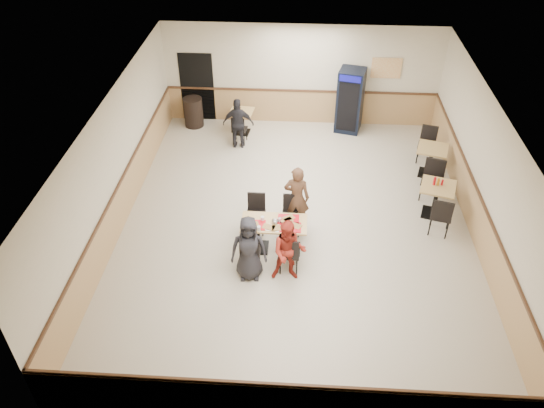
# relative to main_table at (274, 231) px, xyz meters

# --- Properties ---
(ground) EXTENTS (10.00, 10.00, 0.00)m
(ground) POSITION_rel_main_table_xyz_m (0.45, 0.88, -0.50)
(ground) COLOR beige
(ground) RESTS_ON ground
(room_shell) EXTENTS (10.00, 10.00, 10.00)m
(room_shell) POSITION_rel_main_table_xyz_m (2.23, 3.42, 0.08)
(room_shell) COLOR silver
(room_shell) RESTS_ON ground
(main_table) EXTENTS (1.40, 0.71, 0.75)m
(main_table) POSITION_rel_main_table_xyz_m (0.00, 0.00, 0.00)
(main_table) COLOR black
(main_table) RESTS_ON ground
(main_chairs) EXTENTS (1.25, 1.64, 0.95)m
(main_chairs) POSITION_rel_main_table_xyz_m (-0.05, 0.00, -0.02)
(main_chairs) COLOR black
(main_chairs) RESTS_ON ground
(diner_woman_left) EXTENTS (0.76, 0.53, 1.49)m
(diner_woman_left) POSITION_rel_main_table_xyz_m (-0.45, -0.84, 0.25)
(diner_woman_left) COLOR black
(diner_woman_left) RESTS_ON ground
(diner_woman_right) EXTENTS (0.71, 0.57, 1.43)m
(diner_woman_right) POSITION_rel_main_table_xyz_m (0.34, -0.85, 0.22)
(diner_woman_right) COLOR maroon
(diner_woman_right) RESTS_ON ground
(diner_man_opposite) EXTENTS (0.62, 0.44, 1.59)m
(diner_man_opposite) POSITION_rel_main_table_xyz_m (0.45, 0.84, 0.30)
(diner_man_opposite) COLOR #533623
(diner_man_opposite) RESTS_ON ground
(lone_diner) EXTENTS (0.86, 0.36, 1.47)m
(lone_diner) POSITION_rel_main_table_xyz_m (-1.24, 4.27, 0.24)
(lone_diner) COLOR black
(lone_diner) RESTS_ON ground
(tabletop_clutter) EXTENTS (1.23, 0.61, 0.12)m
(tabletop_clutter) POSITION_rel_main_table_xyz_m (0.04, -0.06, 0.27)
(tabletop_clutter) COLOR red
(tabletop_clutter) RESTS_ON main_table
(side_table_near) EXTENTS (0.95, 0.95, 0.82)m
(side_table_near) POSITION_rel_main_table_xyz_m (3.69, 1.46, 0.05)
(side_table_near) COLOR black
(side_table_near) RESTS_ON ground
(side_table_near_chair_south) EXTENTS (0.60, 0.60, 1.04)m
(side_table_near_chair_south) POSITION_rel_main_table_xyz_m (3.69, 0.81, 0.02)
(side_table_near_chair_south) COLOR black
(side_table_near_chair_south) RESTS_ON ground
(side_table_near_chair_north) EXTENTS (0.60, 0.60, 1.04)m
(side_table_near_chair_north) POSITION_rel_main_table_xyz_m (3.69, 2.12, 0.02)
(side_table_near_chair_north) COLOR black
(side_table_near_chair_north) RESTS_ON ground
(side_table_far) EXTENTS (0.92, 0.92, 0.80)m
(side_table_far) POSITION_rel_main_table_xyz_m (3.88, 3.18, 0.03)
(side_table_far) COLOR black
(side_table_far) RESTS_ON ground
(side_table_far_chair_south) EXTENTS (0.58, 0.58, 1.01)m
(side_table_far_chair_south) POSITION_rel_main_table_xyz_m (3.88, 2.54, 0.01)
(side_table_far_chair_south) COLOR black
(side_table_far_chair_south) RESTS_ON ground
(side_table_far_chair_north) EXTENTS (0.58, 0.58, 1.01)m
(side_table_far_chair_north) POSITION_rel_main_table_xyz_m (3.88, 3.82, 0.01)
(side_table_far_chair_north) COLOR black
(side_table_far_chair_north) RESTS_ON ground
(condiment_caddy) EXTENTS (0.23, 0.06, 0.20)m
(condiment_caddy) POSITION_rel_main_table_xyz_m (3.66, 1.51, 0.41)
(condiment_caddy) COLOR red
(condiment_caddy) RESTS_ON side_table_near
(back_table) EXTENTS (0.73, 0.73, 0.71)m
(back_table) POSITION_rel_main_table_xyz_m (-1.24, 5.08, -0.03)
(back_table) COLOR black
(back_table) RESTS_ON ground
(back_table_chair_lone) EXTENTS (0.46, 0.46, 0.89)m
(back_table_chair_lone) POSITION_rel_main_table_xyz_m (-1.24, 4.51, -0.05)
(back_table_chair_lone) COLOR black
(back_table_chair_lone) RESTS_ON ground
(pepsi_cooler) EXTENTS (0.86, 0.86, 1.88)m
(pepsi_cooler) POSITION_rel_main_table_xyz_m (1.88, 5.47, 0.44)
(pepsi_cooler) COLOR black
(pepsi_cooler) RESTS_ON ground
(trash_bin) EXTENTS (0.56, 0.56, 0.89)m
(trash_bin) POSITION_rel_main_table_xyz_m (-2.74, 5.43, -0.05)
(trash_bin) COLOR black
(trash_bin) RESTS_ON ground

